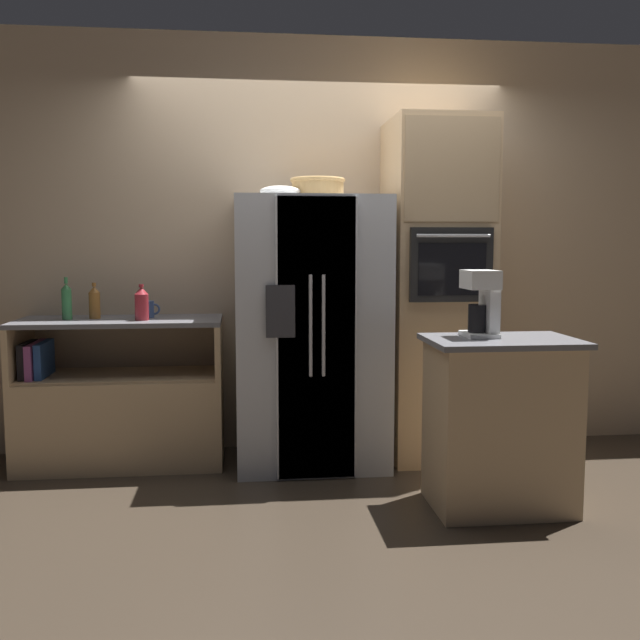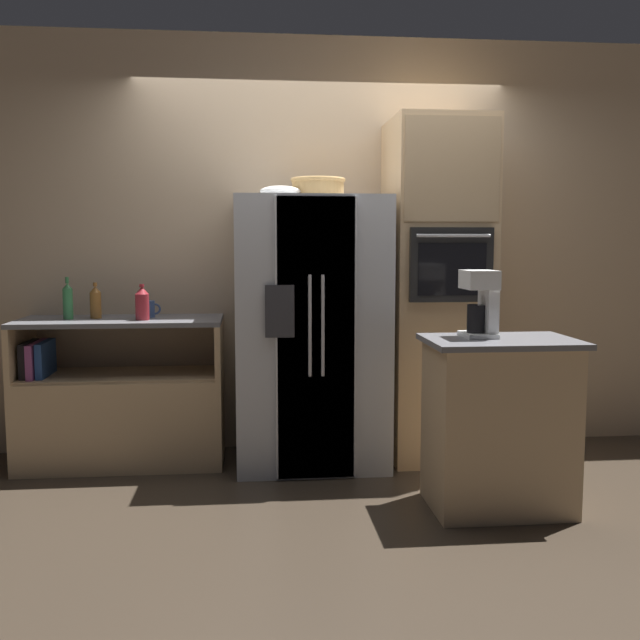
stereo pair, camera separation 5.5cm
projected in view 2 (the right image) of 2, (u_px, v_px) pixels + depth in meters
name	position (u px, v px, depth m)	size (l,w,h in m)	color
ground_plane	(327.00, 461.00, 4.65)	(20.00, 20.00, 0.00)	#382D23
wall_back	(320.00, 246.00, 4.92)	(12.00, 0.06, 2.80)	tan
counter_left	(122.00, 411.00, 4.59)	(1.28, 0.57, 0.94)	tan
refrigerator	(311.00, 332.00, 4.56)	(0.95, 0.80, 1.70)	silver
wall_oven	(436.00, 291.00, 4.67)	(0.62, 0.72, 2.21)	tan
island_counter	(499.00, 423.00, 3.79)	(0.78, 0.55, 0.92)	tan
wicker_basket	(318.00, 187.00, 4.54)	(0.35, 0.35, 0.13)	tan
fruit_bowl	(280.00, 191.00, 4.43)	(0.25, 0.25, 0.07)	white
bottle_tall	(142.00, 303.00, 4.44)	(0.09, 0.09, 0.23)	maroon
bottle_short	(68.00, 301.00, 4.49)	(0.06, 0.06, 0.27)	#33723F
bottle_wide	(96.00, 302.00, 4.54)	(0.07, 0.07, 0.23)	brown
mug	(148.00, 309.00, 4.61)	(0.13, 0.10, 0.11)	#384C7A
coffee_maker	(482.00, 300.00, 3.78)	(0.16, 0.22, 0.36)	white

